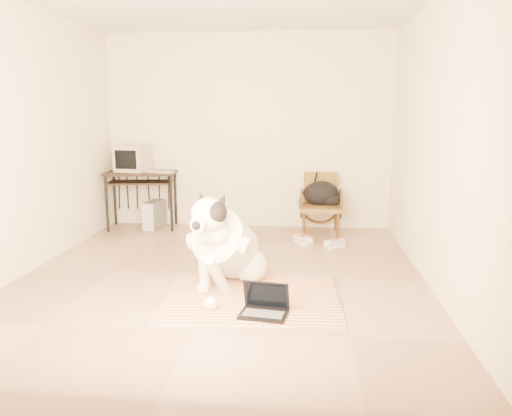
# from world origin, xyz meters

# --- Properties ---
(floor) EXTENTS (4.50, 4.50, 0.00)m
(floor) POSITION_xyz_m (0.00, 0.00, 0.00)
(floor) COLOR #98775D
(floor) RESTS_ON ground
(wall_back) EXTENTS (4.50, 0.00, 4.50)m
(wall_back) POSITION_xyz_m (0.00, 2.25, 1.35)
(wall_back) COLOR beige
(wall_back) RESTS_ON floor
(wall_front) EXTENTS (4.50, 0.00, 4.50)m
(wall_front) POSITION_xyz_m (0.00, -2.25, 1.35)
(wall_front) COLOR beige
(wall_front) RESTS_ON floor
(wall_left) EXTENTS (0.00, 4.50, 4.50)m
(wall_left) POSITION_xyz_m (-2.00, 0.00, 1.35)
(wall_left) COLOR beige
(wall_left) RESTS_ON floor
(wall_right) EXTENTS (0.00, 4.50, 4.50)m
(wall_right) POSITION_xyz_m (2.00, 0.00, 1.35)
(wall_right) COLOR beige
(wall_right) RESTS_ON floor
(rug) EXTENTS (1.58, 1.24, 0.02)m
(rug) POSITION_xyz_m (0.37, -0.65, 0.01)
(rug) COLOR #E9582D
(rug) RESTS_ON floor
(dog) EXTENTS (0.71, 1.36, 0.99)m
(dog) POSITION_xyz_m (0.09, -0.33, 0.39)
(dog) COLOR white
(dog) RESTS_ON rug
(laptop) EXTENTS (0.41, 0.32, 0.26)m
(laptop) POSITION_xyz_m (0.51, -0.99, 0.08)
(laptop) COLOR black
(laptop) RESTS_ON rug
(computer_desk) EXTENTS (1.02, 0.66, 0.80)m
(computer_desk) POSITION_xyz_m (-1.47, 1.94, 0.69)
(computer_desk) COLOR black
(computer_desk) RESTS_ON floor
(crt_monitor) EXTENTS (0.47, 0.45, 0.36)m
(crt_monitor) POSITION_xyz_m (-1.59, 1.99, 0.98)
(crt_monitor) COLOR #B4A58D
(crt_monitor) RESTS_ON computer_desk
(desk_keyboard) EXTENTS (0.42, 0.27, 0.03)m
(desk_keyboard) POSITION_xyz_m (-1.18, 1.88, 0.82)
(desk_keyboard) COLOR #B4A58D
(desk_keyboard) RESTS_ON computer_desk
(pc_tower) EXTENTS (0.23, 0.44, 0.40)m
(pc_tower) POSITION_xyz_m (-1.29, 1.92, 0.20)
(pc_tower) COLOR #535356
(pc_tower) RESTS_ON floor
(rattan_chair) EXTENTS (0.54, 0.52, 0.81)m
(rattan_chair) POSITION_xyz_m (1.03, 1.88, 0.41)
(rattan_chair) COLOR olive
(rattan_chair) RESTS_ON floor
(backpack) EXTENTS (0.49, 0.39, 0.34)m
(backpack) POSITION_xyz_m (1.05, 1.85, 0.53)
(backpack) COLOR black
(backpack) RESTS_ON rattan_chair
(sneaker_left) EXTENTS (0.26, 0.30, 0.10)m
(sneaker_left) POSITION_xyz_m (0.81, 1.31, 0.04)
(sneaker_left) COLOR white
(sneaker_left) RESTS_ON floor
(sneaker_right) EXTENTS (0.27, 0.26, 0.09)m
(sneaker_right) POSITION_xyz_m (1.19, 1.17, 0.04)
(sneaker_right) COLOR white
(sneaker_right) RESTS_ON floor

